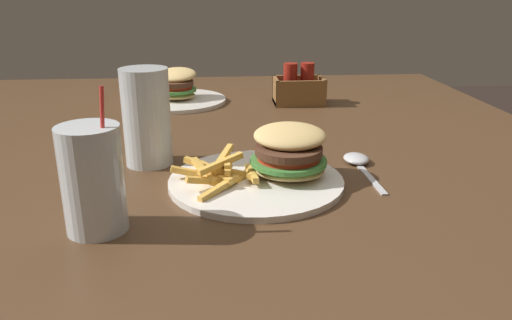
{
  "coord_description": "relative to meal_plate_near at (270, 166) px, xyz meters",
  "views": [
    {
      "loc": [
        0.01,
        -0.94,
        1.03
      ],
      "look_at": [
        0.06,
        -0.22,
        0.77
      ],
      "focal_mm": 35.0,
      "sensor_mm": 36.0,
      "label": 1
    }
  ],
  "objects": [
    {
      "name": "condiment_caddy",
      "position": [
        0.13,
        0.53,
        0.01
      ],
      "size": [
        0.13,
        0.09,
        0.1
      ],
      "color": "brown",
      "rests_on": "dining_table"
    },
    {
      "name": "meal_plate_far",
      "position": [
        -0.19,
        0.57,
        -0.0
      ],
      "size": [
        0.26,
        0.26,
        0.09
      ],
      "color": "white",
      "rests_on": "dining_table"
    },
    {
      "name": "meal_plate_near",
      "position": [
        0.0,
        0.0,
        0.0
      ],
      "size": [
        0.27,
        0.27,
        0.09
      ],
      "color": "white",
      "rests_on": "dining_table"
    },
    {
      "name": "spoon",
      "position": [
        0.16,
        0.07,
        -0.02
      ],
      "size": [
        0.04,
        0.17,
        0.02
      ],
      "rotation": [
        0.0,
        0.0,
        1.6
      ],
      "color": "silver",
      "rests_on": "dining_table"
    },
    {
      "name": "dining_table",
      "position": [
        -0.09,
        0.21,
        -0.12
      ],
      "size": [
        1.41,
        1.43,
        0.73
      ],
      "color": "#4C331E",
      "rests_on": "ground_plane"
    },
    {
      "name": "beer_glass",
      "position": [
        -0.2,
        0.1,
        0.05
      ],
      "size": [
        0.08,
        0.08,
        0.16
      ],
      "color": "silver",
      "rests_on": "dining_table"
    },
    {
      "name": "juice_glass",
      "position": [
        -0.24,
        -0.14,
        0.04
      ],
      "size": [
        0.08,
        0.08,
        0.19
      ],
      "color": "silver",
      "rests_on": "dining_table"
    }
  ]
}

